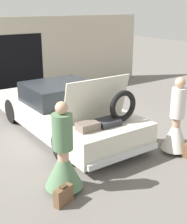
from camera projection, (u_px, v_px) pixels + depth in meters
The scene contains 6 objects.
ground_plane at pixel (66, 131), 8.28m from camera, with size 40.00×40.00×0.00m, color slate.
garage_wall_back at pixel (5, 58), 11.06m from camera, with size 12.00×0.14×2.80m.
car at pixel (65, 111), 8.10m from camera, with size 1.95×4.80×1.72m.
person_left at pixel (63, 160), 5.49m from camera, with size 0.69×0.69×1.67m.
person_right at pixel (176, 127), 6.91m from camera, with size 0.60×0.60×1.74m.
suitcase_beside_left_person at pixel (64, 196), 5.21m from camera, with size 0.38×0.23×0.35m.
Camera 1 is at (-3.78, -6.71, 3.18)m, focal length 50.00 mm.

